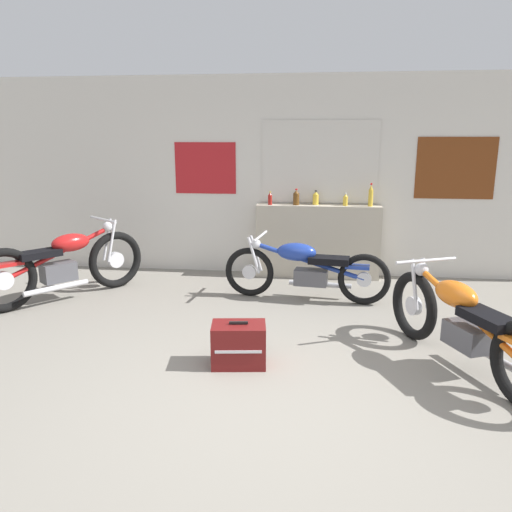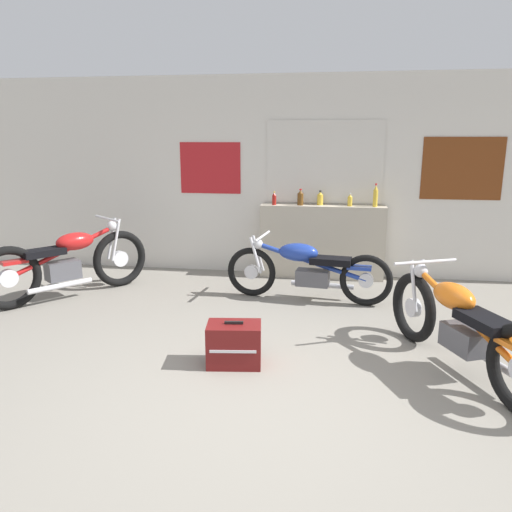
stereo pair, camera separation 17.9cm
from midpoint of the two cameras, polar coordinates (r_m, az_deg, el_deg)
name	(u,v)px [view 1 (the left image)]	position (r m, az deg, el deg)	size (l,w,h in m)	color
ground_plane	(272,403)	(3.92, 0.46, -16.48)	(24.00, 24.00, 0.00)	gray
wall_back	(297,177)	(7.17, 4.00, 9.02)	(10.00, 0.07, 2.80)	silver
sill_counter	(318,241)	(7.11, 6.33, 1.68)	(1.73, 0.28, 1.03)	#B7AD99
bottle_leftmost	(270,199)	(7.00, 0.88, 6.55)	(0.06, 0.06, 0.19)	maroon
bottle_left_center	(296,198)	(6.99, 3.88, 6.65)	(0.08, 0.08, 0.23)	#5B3814
bottle_center	(316,198)	(7.05, 6.12, 6.57)	(0.08, 0.08, 0.20)	gold
bottle_right_center	(345,200)	(7.01, 9.46, 6.33)	(0.06, 0.06, 0.18)	gold
bottle_rightmost	(371,196)	(6.99, 12.27, 6.71)	(0.06, 0.06, 0.32)	gold
motorcycle_orange	(462,324)	(4.59, 21.50, -7.21)	(0.98, 1.93, 0.84)	black
motorcycle_blue	(305,269)	(6.08, 4.84, -1.46)	(2.02, 0.64, 0.79)	black
motorcycle_red	(64,264)	(6.56, -21.87, -0.88)	(1.42, 1.74, 0.94)	black
hard_case_darkred	(239,345)	(4.43, -3.16, -10.08)	(0.50, 0.36, 0.40)	maroon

